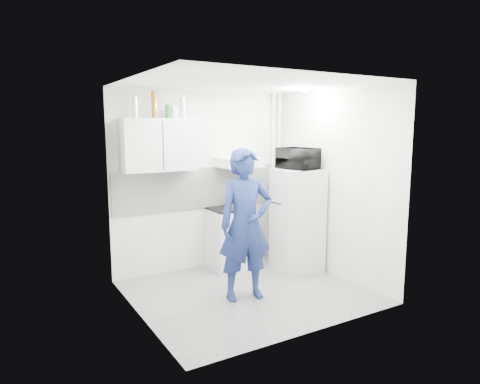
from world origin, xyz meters
TOP-DOWN VIEW (x-y plane):
  - floor at (0.00, 0.00)m, footprint 2.80×2.80m
  - ceiling at (0.00, 0.00)m, footprint 2.80×2.80m
  - wall_back at (0.00, 1.25)m, footprint 2.80×0.00m
  - wall_left at (-1.40, 0.00)m, footprint 0.00×2.60m
  - wall_right at (1.40, 0.00)m, footprint 0.00×2.60m
  - person at (-0.12, -0.13)m, footprint 0.74×0.56m
  - stove at (0.27, 1.00)m, footprint 0.55×0.55m
  - fridge at (1.10, 0.42)m, footprint 0.70×0.70m
  - stove_top at (0.27, 1.00)m, footprint 0.52×0.52m
  - saucepan at (0.36, 1.05)m, footprint 0.17×0.17m
  - microwave at (1.10, 0.42)m, footprint 0.62×0.48m
  - bottle_b at (-1.05, 1.07)m, footprint 0.07×0.07m
  - bottle_d at (-0.79, 1.07)m, footprint 0.08×0.08m
  - canister_a at (-0.60, 1.07)m, footprint 0.07×0.07m
  - canister_b at (-0.51, 1.07)m, footprint 0.09×0.09m
  - bottle_e at (-0.39, 1.07)m, footprint 0.07×0.07m
  - upper_cabinet at (-0.75, 1.07)m, footprint 1.00×0.35m
  - range_hood at (0.45, 1.00)m, footprint 0.60×0.50m
  - backsplash at (0.00, 1.24)m, footprint 2.74×0.03m
  - pipe_a at (1.30, 1.17)m, footprint 0.05×0.05m
  - pipe_b at (1.18, 1.17)m, footprint 0.04×0.04m
  - ceiling_spot_fixture at (1.00, 0.20)m, footprint 0.10×0.10m

SIDE VIEW (x-z plane):
  - floor at x=0.00m, z-range 0.00..0.00m
  - stove at x=0.27m, z-range 0.00..0.87m
  - fridge at x=1.10m, z-range 0.00..1.49m
  - stove_top at x=0.27m, z-range 0.87..0.91m
  - person at x=-0.12m, z-range 0.00..1.84m
  - saucepan at x=0.36m, z-range 0.91..1.00m
  - backsplash at x=0.00m, z-range 0.90..1.50m
  - wall_left at x=-1.40m, z-range 0.00..2.60m
  - wall_right at x=1.40m, z-range 0.00..2.60m
  - pipe_a at x=1.30m, z-range 0.00..2.60m
  - pipe_b at x=1.18m, z-range 0.00..2.60m
  - wall_back at x=0.00m, z-range -0.10..2.70m
  - range_hood at x=0.45m, z-range 1.50..1.64m
  - microwave at x=1.10m, z-range 1.49..1.79m
  - upper_cabinet at x=-0.75m, z-range 1.50..2.20m
  - canister_b at x=-0.51m, z-range 2.20..2.37m
  - canister_a at x=-0.60m, z-range 2.20..2.38m
  - bottle_b at x=-1.05m, z-range 2.20..2.47m
  - bottle_e at x=-0.39m, z-range 2.20..2.49m
  - bottle_d at x=-0.79m, z-range 2.20..2.55m
  - ceiling_spot_fixture at x=1.00m, z-range 2.56..2.58m
  - ceiling at x=0.00m, z-range 2.60..2.60m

